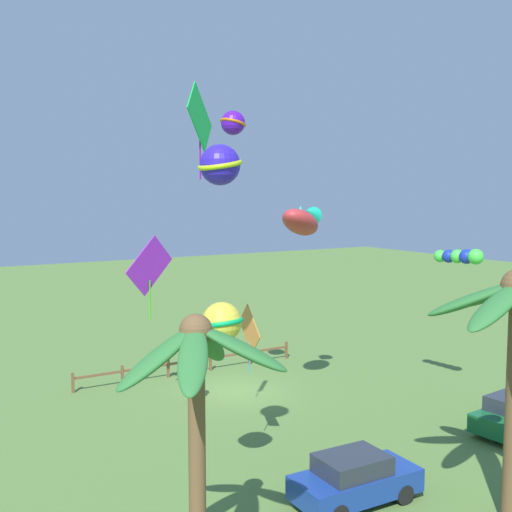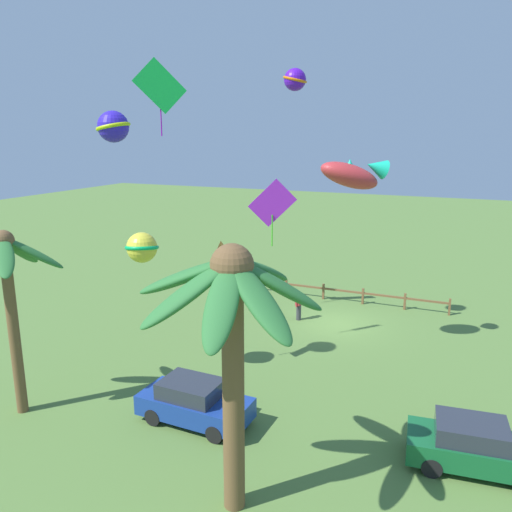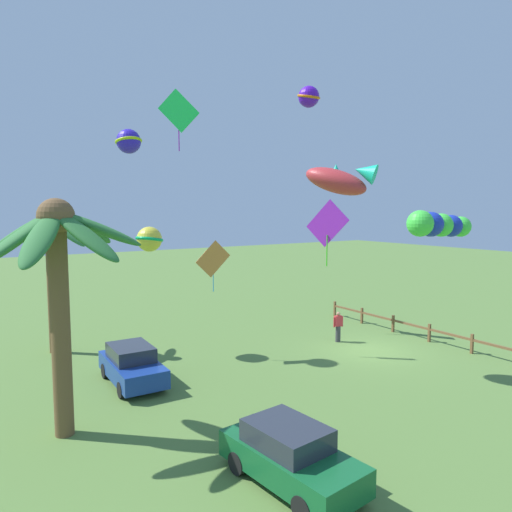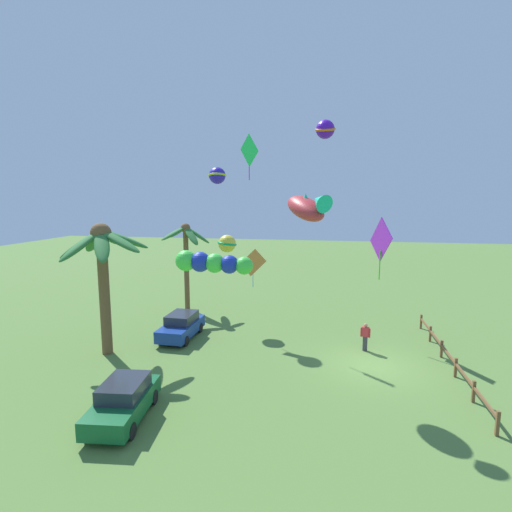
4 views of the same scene
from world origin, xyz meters
TOP-DOWN VIEW (x-y plane):
  - ground_plane at (0.00, 0.00)m, footprint 120.00×120.00m
  - palm_tree_0 at (8.24, 12.97)m, footprint 3.72×3.77m
  - palm_tree_1 at (-0.89, 14.25)m, footprint 4.73×4.84m
  - rail_fence at (0.60, -3.79)m, footprint 12.07×0.12m
  - parked_car_0 at (2.14, 11.11)m, footprint 3.95×1.84m
  - parked_car_1 at (-6.77, 10.05)m, footprint 4.05×2.09m
  - spectator_0 at (2.02, 0.19)m, footprint 0.32×0.53m
  - kite_diamond_0 at (3.92, -0.66)m, footprint 2.52×0.95m
  - kite_fish_2 at (-1.31, 3.38)m, footprint 3.14×2.65m
  - kite_diamond_3 at (5.40, 7.48)m, footprint 1.54×1.48m
  - kite_ball_4 at (1.59, 2.69)m, footprint 1.13×1.13m
  - kite_ball_5 at (5.50, 9.03)m, footprint 1.74×1.74m
  - kite_diamond_6 at (3.27, 6.84)m, footprint 0.21×1.69m
  - kite_ball_7 at (5.91, 9.76)m, footprint 1.48×1.48m

SIDE VIEW (x-z plane):
  - ground_plane at x=0.00m, z-range 0.00..0.00m
  - rail_fence at x=0.60m, z-range 0.11..1.06m
  - parked_car_0 at x=2.14m, z-range 0.00..1.51m
  - parked_car_1 at x=-6.77m, z-range 0.00..1.51m
  - spectator_0 at x=2.02m, z-range 0.02..1.61m
  - kite_diamond_6 at x=3.27m, z-range 3.41..5.78m
  - palm_tree_0 at x=8.24m, z-range 1.76..8.41m
  - palm_tree_1 at x=-0.89m, z-range 1.88..9.10m
  - kite_ball_5 at x=5.50m, z-range 4.90..6.08m
  - kite_diamond_0 at x=3.92m, z-range 4.20..7.91m
  - kite_fish_2 at x=-1.31m, z-range 7.26..8.95m
  - kite_ball_7 at x=5.91m, z-range 9.44..10.56m
  - kite_diamond_3 at x=5.40m, z-range 10.04..12.97m
  - kite_ball_4 at x=1.59m, z-range 11.57..12.54m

